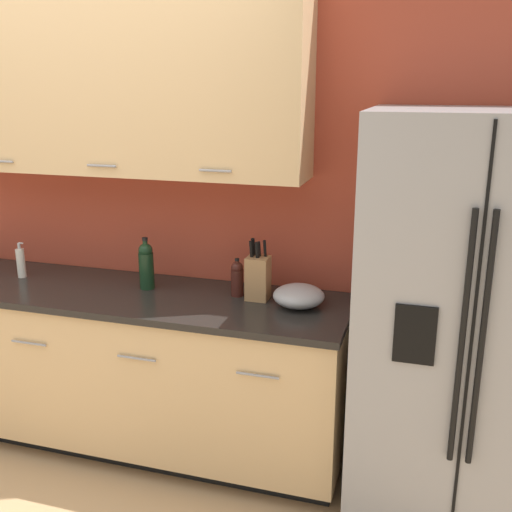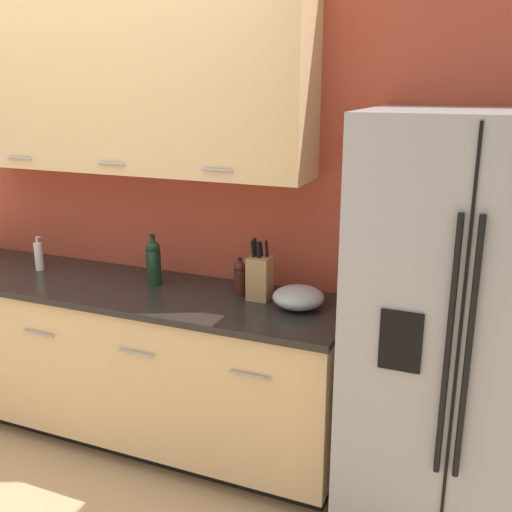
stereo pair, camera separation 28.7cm
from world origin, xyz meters
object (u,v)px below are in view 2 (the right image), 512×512
Objects in this scene: refrigerator at (464,336)px; knife_block at (260,277)px; oil_bottle at (240,277)px; wine_bottle at (154,262)px; mixing_bowl at (298,297)px; soap_dispenser at (39,256)px.

refrigerator is 1.01m from knife_block.
wine_bottle is at bearing -176.70° from oil_bottle.
wine_bottle reaches higher than mixing_bowl.
knife_block is at bearing 1.24° from wine_bottle.
knife_block is 0.61m from wine_bottle.
soap_dispenser is at bearing -177.76° from wine_bottle.
oil_bottle is at bearing 172.01° from refrigerator.
wine_bottle reaches higher than oil_bottle.
oil_bottle is 0.79× the size of mixing_bowl.
oil_bottle is (1.26, 0.06, 0.01)m from soap_dispenser.
soap_dispenser is (-1.37, -0.04, -0.03)m from knife_block.
refrigerator reaches higher than wine_bottle.
wine_bottle is 1.38× the size of soap_dispenser.
refrigerator is 6.67× the size of wine_bottle.
knife_block is 0.12m from oil_bottle.
mixing_bowl is (1.59, 0.00, -0.03)m from soap_dispenser.
wine_bottle is 1.11× the size of mixing_bowl.
wine_bottle is 1.40× the size of oil_bottle.
wine_bottle is (-0.61, -0.01, 0.01)m from knife_block.
soap_dispenser is (-2.36, 0.10, 0.06)m from refrigerator.
refrigerator is 1.61m from wine_bottle.
knife_block is (-0.99, 0.14, 0.09)m from refrigerator.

